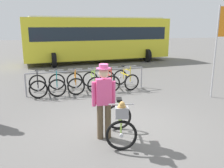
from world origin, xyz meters
name	(u,v)px	position (x,y,z in m)	size (l,w,h in m)	color
ground_plane	(121,126)	(0.00, 0.00, 0.00)	(80.00, 80.00, 0.00)	#605E5B
bike_rack_rail	(88,74)	(-0.39, 3.47, 0.70)	(4.60, 0.42, 0.88)	#99999E
racked_bike_black	(38,85)	(-2.25, 3.50, 0.37)	(0.76, 1.18, 0.98)	black
racked_bike_teal	(57,84)	(-1.55, 3.56, 0.37)	(0.66, 1.09, 0.97)	black
racked_bike_orange	(75,82)	(-0.85, 3.62, 0.37)	(0.69, 1.13, 0.98)	black
racked_bike_lime	(93,81)	(-0.16, 3.67, 0.37)	(0.72, 1.14, 0.97)	black
racked_bike_red	(110,80)	(0.54, 3.73, 0.37)	(0.70, 1.14, 0.98)	black
racked_bike_yellow	(126,79)	(1.24, 3.78, 0.37)	(0.87, 1.22, 0.97)	black
featured_bicycle	(120,121)	(-0.23, -0.79, 0.49)	(0.85, 1.25, 1.09)	black
person_with_featured_bike	(104,99)	(-0.54, -0.56, 0.95)	(0.53, 0.32, 1.72)	brown
bus_distant	(98,37)	(1.38, 11.22, 1.74)	(10.24, 4.24, 3.08)	yellow
banner_flag	(220,34)	(4.01, 1.76, 2.23)	(0.45, 0.05, 3.20)	#B2B2B7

